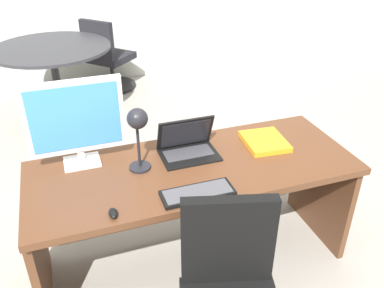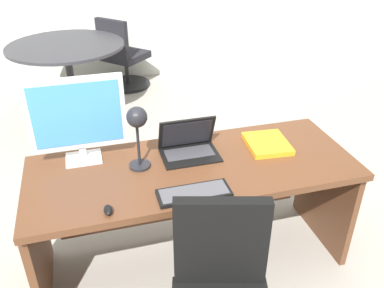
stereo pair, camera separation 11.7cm
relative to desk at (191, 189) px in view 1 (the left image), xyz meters
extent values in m
plane|color=gray|center=(0.00, 1.45, -0.53)|extent=(12.00, 12.00, 0.00)
cube|color=#56331E|center=(0.00, -0.05, 0.18)|extent=(1.85, 0.71, 0.04)
cube|color=#56331E|center=(-0.90, -0.05, -0.19)|extent=(0.04, 0.63, 0.69)
cube|color=#56331E|center=(0.90, -0.05, -0.19)|extent=(0.04, 0.63, 0.69)
cube|color=#56331E|center=(0.00, 0.22, -0.15)|extent=(1.63, 0.02, 0.48)
cube|color=silver|center=(-0.59, 0.19, 0.20)|extent=(0.20, 0.16, 0.01)
cube|color=silver|center=(-0.59, 0.20, 0.25)|extent=(0.04, 0.02, 0.08)
cube|color=silver|center=(-0.59, 0.19, 0.49)|extent=(0.52, 0.04, 0.41)
cube|color=#3F8CEA|center=(-0.59, 0.17, 0.49)|extent=(0.47, 0.00, 0.36)
cube|color=black|center=(0.01, 0.06, 0.20)|extent=(0.33, 0.23, 0.01)
cube|color=#38383D|center=(0.01, 0.08, 0.21)|extent=(0.28, 0.13, 0.00)
cube|color=black|center=(0.01, 0.13, 0.31)|extent=(0.33, 0.09, 0.21)
cube|color=black|center=(0.01, 0.13, 0.31)|extent=(0.29, 0.07, 0.18)
cube|color=black|center=(-0.07, -0.31, 0.21)|extent=(0.37, 0.14, 0.02)
cube|color=#47474C|center=(-0.07, -0.31, 0.22)|extent=(0.34, 0.12, 0.00)
ellipsoid|color=black|center=(-0.50, -0.33, 0.21)|extent=(0.04, 0.07, 0.03)
cylinder|color=black|center=(-0.29, 0.03, 0.20)|extent=(0.12, 0.12, 0.01)
cylinder|color=black|center=(-0.29, 0.03, 0.35)|extent=(0.02, 0.02, 0.27)
sphere|color=black|center=(-0.29, 0.00, 0.52)|extent=(0.11, 0.11, 0.11)
cube|color=orange|center=(0.49, 0.04, 0.21)|extent=(0.26, 0.30, 0.03)
cube|color=black|center=(-0.02, -0.59, 0.12)|extent=(0.44, 0.18, 0.48)
cylinder|color=black|center=(-0.67, 2.42, -0.51)|extent=(0.54, 0.54, 0.04)
cylinder|color=black|center=(-0.67, 2.42, -0.14)|extent=(0.08, 0.08, 0.70)
cylinder|color=#2D2D33|center=(-0.67, 2.42, 0.23)|extent=(1.19, 1.19, 0.03)
cylinder|color=black|center=(0.00, 3.06, -0.51)|extent=(0.56, 0.56, 0.04)
cylinder|color=black|center=(0.00, 3.06, -0.33)|extent=(0.05, 0.05, 0.32)
cube|color=black|center=(0.00, 3.06, -0.13)|extent=(0.65, 0.65, 0.08)
cube|color=black|center=(-0.15, 2.91, 0.13)|extent=(0.34, 0.36, 0.44)
camera|label=1|loc=(-0.63, -1.85, 1.45)|focal=37.89mm
camera|label=2|loc=(-0.52, -1.88, 1.45)|focal=37.89mm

